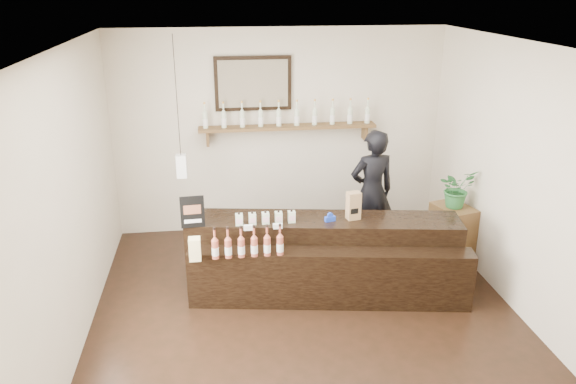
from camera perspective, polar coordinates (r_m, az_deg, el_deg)
The scene contains 10 objects.
ground at distance 6.05m, azimuth 2.04°, elevation -12.93°, with size 5.00×5.00×0.00m, color black.
room_shell at distance 5.31m, azimuth 2.27°, elevation 2.59°, with size 5.00×5.00×5.00m.
back_wall_decor at distance 7.55m, azimuth -2.00°, elevation 8.48°, with size 2.66×0.96×1.69m.
counter at distance 6.39m, azimuth 3.66°, elevation -6.83°, with size 3.11×1.29×1.00m.
promo_sign at distance 6.08m, azimuth -9.69°, elevation -2.01°, with size 0.26×0.04×0.36m.
paper_bag at distance 6.26m, azimuth 6.67°, elevation -1.39°, with size 0.16×0.13×0.32m.
tape_dispenser at distance 6.22m, azimuth 4.29°, elevation -2.63°, with size 0.13×0.07×0.10m.
side_cabinet at distance 7.33m, azimuth 16.27°, elevation -4.15°, with size 0.50×0.60×0.75m.
potted_plant at distance 7.11m, azimuth 16.76°, elevation 0.36°, with size 0.43×0.37×0.48m, color #2C6E34.
shopkeeper at distance 7.22m, azimuth 8.55°, elevation 0.80°, with size 0.67×0.44×1.85m, color black.
Camera 1 is at (-0.87, -4.97, 3.34)m, focal length 35.00 mm.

